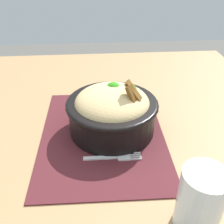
# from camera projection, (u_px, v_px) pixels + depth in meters

# --- Properties ---
(table) EXTENTS (1.13, 0.96, 0.77)m
(table) POSITION_uv_depth(u_px,v_px,m) (111.00, 170.00, 0.64)
(table) COLOR #99754C
(table) RESTS_ON ground_plane
(placemat) EXTENTS (0.39, 0.29, 0.00)m
(placemat) POSITION_uv_depth(u_px,v_px,m) (103.00, 134.00, 0.63)
(placemat) COLOR #47191E
(placemat) RESTS_ON table
(bowl) EXTENTS (0.23, 0.23, 0.13)m
(bowl) POSITION_uv_depth(u_px,v_px,m) (112.00, 110.00, 0.61)
(bowl) COLOR black
(bowl) RESTS_ON placemat
(fork) EXTENTS (0.02, 0.12, 0.00)m
(fork) POSITION_uv_depth(u_px,v_px,m) (115.00, 157.00, 0.56)
(fork) COLOR silver
(fork) RESTS_ON placemat
(drinking_glass) EXTENTS (0.07, 0.07, 0.11)m
(drinking_glass) POSITION_uv_depth(u_px,v_px,m) (199.00, 203.00, 0.41)
(drinking_glass) COLOR silver
(drinking_glass) RESTS_ON table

